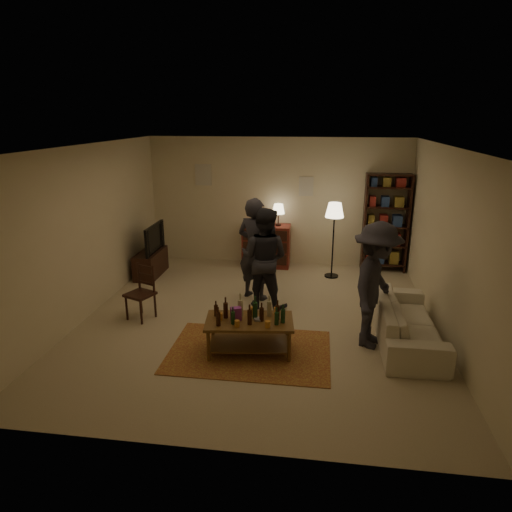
% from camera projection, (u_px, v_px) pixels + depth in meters
% --- Properties ---
extents(floor, '(6.00, 6.00, 0.00)m').
position_uv_depth(floor, '(258.00, 320.00, 7.29)').
color(floor, '#C6B793').
rests_on(floor, ground).
extents(room_shell, '(6.00, 6.00, 6.00)m').
position_uv_depth(room_shell, '(247.00, 180.00, 9.65)').
color(room_shell, beige).
rests_on(room_shell, ground).
extents(rug, '(2.20, 1.50, 0.01)m').
position_uv_depth(rug, '(249.00, 351.00, 6.29)').
color(rug, maroon).
rests_on(rug, ground).
extents(coffee_table, '(1.25, 0.78, 0.82)m').
position_uv_depth(coffee_table, '(249.00, 324.00, 6.17)').
color(coffee_table, brown).
rests_on(coffee_table, ground).
extents(dining_chair, '(0.51, 0.51, 0.89)m').
position_uv_depth(dining_chair, '(142.00, 290.00, 7.24)').
color(dining_chair, '#321810').
rests_on(dining_chair, ground).
extents(tv_stand, '(0.40, 1.00, 1.06)m').
position_uv_depth(tv_stand, '(151.00, 257.00, 9.20)').
color(tv_stand, '#321810').
rests_on(tv_stand, ground).
extents(dresser, '(1.00, 0.50, 1.36)m').
position_uv_depth(dresser, '(267.00, 245.00, 9.74)').
color(dresser, maroon).
rests_on(dresser, ground).
extents(bookshelf, '(0.90, 0.34, 2.02)m').
position_uv_depth(bookshelf, '(386.00, 222.00, 9.31)').
color(bookshelf, '#321810').
rests_on(bookshelf, ground).
extents(floor_lamp, '(0.36, 0.36, 1.51)m').
position_uv_depth(floor_lamp, '(334.00, 215.00, 8.85)').
color(floor_lamp, black).
rests_on(floor_lamp, ground).
extents(sofa, '(0.81, 2.08, 0.61)m').
position_uv_depth(sofa, '(407.00, 321.00, 6.53)').
color(sofa, beige).
rests_on(sofa, ground).
extents(person_left, '(0.78, 0.66, 1.80)m').
position_uv_depth(person_left, '(255.00, 249.00, 7.91)').
color(person_left, '#27272F').
rests_on(person_left, ground).
extents(person_right, '(0.97, 0.84, 1.71)m').
position_uv_depth(person_right, '(264.00, 258.00, 7.55)').
color(person_right, '#212228').
rests_on(person_right, ground).
extents(person_by_sofa, '(1.02, 1.31, 1.78)m').
position_uv_depth(person_by_sofa, '(375.00, 286.00, 6.25)').
color(person_by_sofa, '#2A2931').
rests_on(person_by_sofa, ground).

